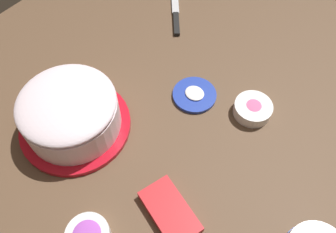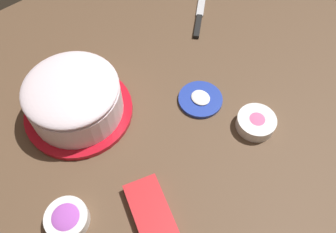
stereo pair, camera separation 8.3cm
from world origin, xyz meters
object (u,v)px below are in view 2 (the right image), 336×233
frosting_tub_lid (200,99)px  candy_box_lower (150,210)px  sprinkle_bowl_pink (256,122)px  frosted_cake (74,99)px  sprinkle_bowl_rainbow (67,219)px  spreading_knife (199,16)px

frosting_tub_lid → candy_box_lower: candy_box_lower is taller
candy_box_lower → sprinkle_bowl_pink: bearing=107.9°
frosted_cake → candy_box_lower: frosted_cake is taller
sprinkle_bowl_rainbow → frosting_tub_lid: bearing=96.4°
sprinkle_bowl_rainbow → spreading_knife: bearing=113.6°
spreading_knife → sprinkle_bowl_rainbow: sprinkle_bowl_rainbow is taller
frosting_tub_lid → frosted_cake: bearing=-123.5°
spreading_knife → sprinkle_bowl_pink: (0.38, -0.17, 0.01)m
spreading_knife → sprinkle_bowl_rainbow: 0.71m
frosting_tub_lid → sprinkle_bowl_rainbow: sprinkle_bowl_rainbow is taller
frosted_cake → sprinkle_bowl_pink: bearing=44.4°
sprinkle_bowl_pink → sprinkle_bowl_rainbow: size_ratio=1.05×
spreading_knife → sprinkle_bowl_pink: size_ratio=1.99×
sprinkle_bowl_pink → spreading_knife: bearing=156.1°
sprinkle_bowl_pink → candy_box_lower: sprinkle_bowl_pink is taller
frosted_cake → sprinkle_bowl_rainbow: frosted_cake is taller
sprinkle_bowl_pink → sprinkle_bowl_rainbow: sprinkle_bowl_rainbow is taller
frosted_cake → frosting_tub_lid: 0.32m
sprinkle_bowl_rainbow → candy_box_lower: sprinkle_bowl_rainbow is taller
spreading_knife → sprinkle_bowl_rainbow: (0.29, -0.65, 0.01)m
frosted_cake → sprinkle_bowl_rainbow: 0.28m
frosted_cake → sprinkle_bowl_pink: 0.45m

